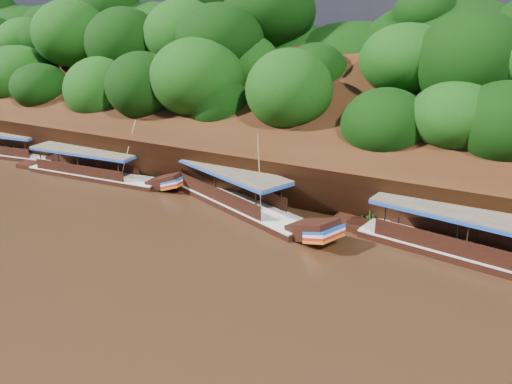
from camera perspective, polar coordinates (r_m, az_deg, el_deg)
ground at (r=28.04m, az=-8.24°, el=-7.66°), size 160.00×160.00×0.00m
riverbank at (r=46.38m, az=8.60°, el=6.03°), size 120.00×30.06×19.40m
boat_0 at (r=29.73m, az=26.52°, el=-6.72°), size 16.89×4.81×7.59m
boat_1 at (r=34.17m, az=-1.51°, el=-1.11°), size 15.39×7.65×6.51m
boat_2 at (r=42.41m, az=-17.20°, el=2.10°), size 14.78×3.11×5.55m
boat_3 at (r=51.68m, az=-25.80°, el=4.12°), size 13.13×3.76×2.76m
reeds at (r=36.47m, az=-2.70°, el=0.68°), size 48.35×2.24×1.93m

